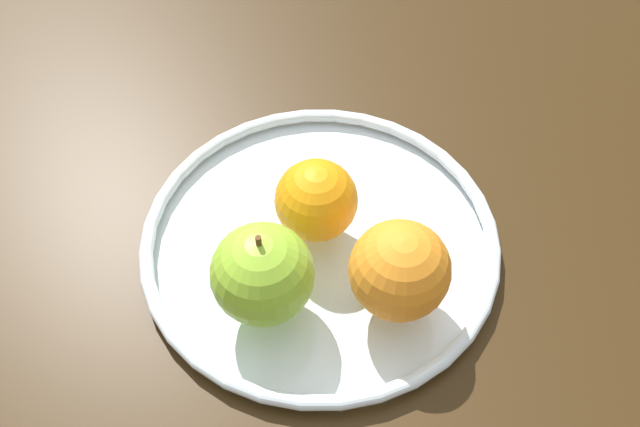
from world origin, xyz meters
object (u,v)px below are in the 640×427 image
object	(u,v)px
orange_center	(321,199)
fruit_bowl	(320,241)
apple	(262,274)
orange_front_right	(400,270)

from	to	relation	value
orange_center	fruit_bowl	bearing A→B (deg)	-20.52
apple	orange_center	world-z (taller)	apple
orange_center	orange_front_right	size ratio (longest dim) A/B	0.88
apple	orange_center	bearing A→B (deg)	132.82
orange_center	orange_front_right	bearing A→B (deg)	22.39
fruit_bowl	orange_front_right	world-z (taller)	orange_front_right
orange_center	apple	bearing A→B (deg)	-47.18
fruit_bowl	orange_center	distance (cm)	4.49
fruit_bowl	apple	size ratio (longest dim) A/B	3.50
apple	fruit_bowl	bearing A→B (deg)	129.07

